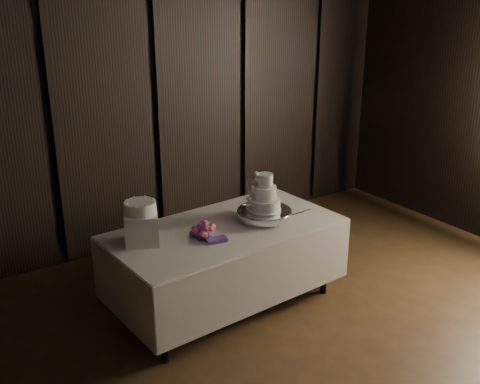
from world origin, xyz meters
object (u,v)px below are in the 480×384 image
bouquet (204,231)px  small_cake (140,208)px  cake_stand (264,215)px  display_table (226,263)px  wedding_cake (263,197)px  box_pedestal (142,228)px

bouquet → small_cake: (-0.45, 0.20, 0.24)m
cake_stand → display_table: bearing=172.1°
bouquet → wedding_cake: bearing=1.8°
display_table → small_cake: 0.97m
bouquet → box_pedestal: box_pedestal is taller
display_table → bouquet: (-0.26, -0.08, 0.40)m
wedding_cake → small_cake: 1.08m
box_pedestal → bouquet: bearing=-23.8°
display_table → wedding_cake: (0.35, -0.07, 0.57)m
bouquet → small_cake: 0.55m
wedding_cake → cake_stand: bearing=53.1°
small_cake → box_pedestal: bearing=0.0°
bouquet → small_cake: small_cake is taller
display_table → bouquet: size_ratio=5.50×
box_pedestal → small_cake: bearing=0.0°
small_cake → cake_stand: bearing=-8.8°
box_pedestal → small_cake: size_ratio=1.04×
cake_stand → wedding_cake: size_ratio=1.44×
small_cake → display_table: bearing=-9.2°
display_table → wedding_cake: wedding_cake is taller
display_table → cake_stand: size_ratio=4.24×
display_table → box_pedestal: 0.86m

